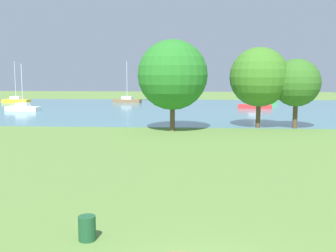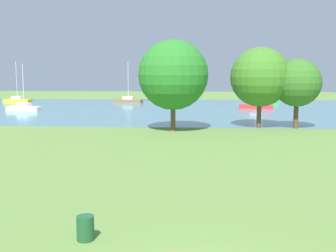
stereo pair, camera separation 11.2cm
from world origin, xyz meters
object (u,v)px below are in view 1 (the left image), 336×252
at_px(sailboat_green, 261,102).
at_px(sailboat_white, 23,108).
at_px(litter_bin, 87,228).
at_px(tree_mid_shore, 172,75).
at_px(tree_west_near, 296,83).
at_px(sailboat_brown, 127,100).
at_px(tree_west_far, 259,77).
at_px(sailboat_yellow, 16,100).
at_px(sailboat_red, 255,105).

bearing_deg(sailboat_green, sailboat_white, -158.09).
xyz_separation_m(litter_bin, tree_mid_shore, (1.32, 24.96, 4.66)).
height_order(tree_mid_shore, tree_west_near, tree_mid_shore).
distance_m(litter_bin, sailboat_brown, 58.90).
xyz_separation_m(sailboat_green, tree_west_far, (-4.67, -28.65, 4.37)).
bearing_deg(tree_mid_shore, sailboat_green, 67.84).
bearing_deg(litter_bin, sailboat_brown, 98.17).
height_order(sailboat_white, sailboat_yellow, sailboat_yellow).
relative_size(sailboat_yellow, tree_west_near, 1.08).
relative_size(sailboat_brown, tree_west_far, 0.92).
bearing_deg(sailboat_red, sailboat_brown, 153.94).
distance_m(sailboat_red, sailboat_green, 8.22).
distance_m(sailboat_yellow, sailboat_green, 41.47).
bearing_deg(sailboat_green, sailboat_red, -104.99).
xyz_separation_m(sailboat_red, tree_west_near, (0.86, -21.00, 3.83)).
height_order(sailboat_white, tree_west_far, tree_west_far).
distance_m(tree_mid_shore, tree_west_near, 11.77).
bearing_deg(sailboat_brown, sailboat_red, -26.06).
xyz_separation_m(tree_mid_shore, tree_west_far, (8.09, 2.69, -0.23)).
height_order(sailboat_green, tree_west_far, tree_west_far).
height_order(litter_bin, tree_west_near, tree_west_near).
relative_size(sailboat_brown, sailboat_yellow, 1.00).
bearing_deg(sailboat_brown, sailboat_yellow, -175.73).
height_order(litter_bin, sailboat_red, sailboat_red).
xyz_separation_m(tree_west_far, tree_west_near, (3.41, -0.30, -0.53)).
bearing_deg(tree_mid_shore, tree_west_far, 18.41).
bearing_deg(tree_mid_shore, sailboat_red, 65.55).
distance_m(sailboat_white, tree_west_far, 33.35).
relative_size(litter_bin, sailboat_green, 0.11).
distance_m(litter_bin, sailboat_red, 49.82).
bearing_deg(sailboat_red, sailboat_yellow, 167.78).
xyz_separation_m(sailboat_brown, sailboat_yellow, (-19.01, -1.42, 0.00)).
distance_m(sailboat_brown, sailboat_green, 22.54).
relative_size(sailboat_brown, tree_west_near, 1.07).
xyz_separation_m(litter_bin, tree_west_far, (9.41, 27.66, 4.44)).
xyz_separation_m(sailboat_white, sailboat_green, (34.18, 13.75, 0.01)).
bearing_deg(tree_west_near, litter_bin, -115.11).
bearing_deg(litter_bin, sailboat_yellow, 115.71).
relative_size(sailboat_red, sailboat_brown, 1.14).
bearing_deg(tree_west_far, sailboat_brown, 120.13).
relative_size(sailboat_white, tree_west_near, 0.97).
height_order(sailboat_yellow, tree_west_near, sailboat_yellow).
bearing_deg(sailboat_white, litter_bin, -64.72).
bearing_deg(tree_west_near, sailboat_green, 87.50).
bearing_deg(sailboat_red, litter_bin, -103.89).
height_order(sailboat_red, tree_west_near, sailboat_red).
height_order(sailboat_white, sailboat_green, sailboat_green).
xyz_separation_m(sailboat_white, sailboat_red, (32.06, 5.80, 0.02)).
bearing_deg(litter_bin, tree_west_far, 71.21).
bearing_deg(sailboat_red, sailboat_white, -169.74).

